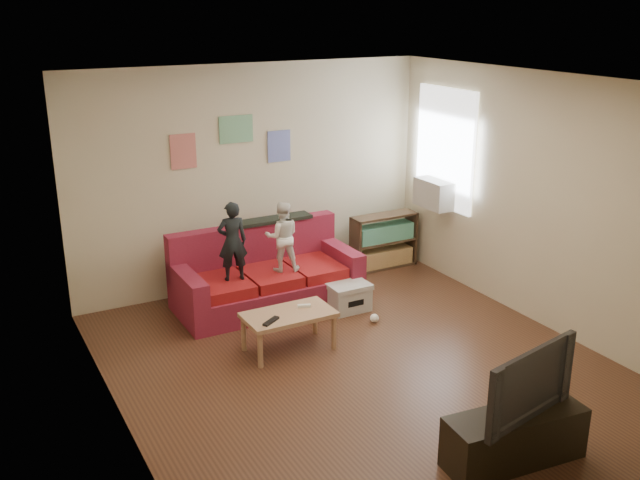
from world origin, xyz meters
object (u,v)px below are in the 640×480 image
file_box (348,297)px  bookshelf (384,244)px  child_b (282,237)px  coffee_table (289,318)px  sofa (265,278)px  television (520,380)px  child_a (232,241)px  tv_stand (514,437)px

file_box → bookshelf: bearing=41.3°
child_b → coffee_table: (-0.43, -1.03, -0.50)m
sofa → file_box: (0.75, -0.64, -0.15)m
coffee_table → television: size_ratio=0.91×
file_box → coffee_table: bearing=-151.3°
bookshelf → television: size_ratio=0.91×
child_a → coffee_table: (0.17, -1.03, -0.54)m
child_a → television: (0.86, -3.52, -0.18)m
file_box → television: 3.12m
television → file_box: bearing=72.0°
sofa → child_b: size_ratio=2.60×
tv_stand → television: 0.50m
bookshelf → file_box: bookshelf is taller
child_b → television: child_b is taller
sofa → television: (0.41, -3.69, 0.39)m
child_b → file_box: (0.60, -0.47, -0.68)m
sofa → coffee_table: (-0.28, -1.20, 0.04)m
television → coffee_table: bearing=93.9°
child_b → sofa: bearing=-29.2°
sofa → file_box: 0.99m
child_a → bookshelf: 2.45m
file_box → sofa: bearing=139.6°
sofa → child_b: child_b is taller
child_b → tv_stand: size_ratio=0.73×
file_box → television: bearing=-96.3°
sofa → television: 3.73m
coffee_table → tv_stand: (0.69, -2.49, -0.14)m
child_b → bookshelf: child_b is taller
coffee_table → file_box: 1.19m
child_a → coffee_table: child_a is taller
child_b → file_box: child_b is taller
sofa → tv_stand: (0.41, -3.69, -0.10)m
tv_stand → television: bearing=0.0°
file_box → tv_stand: size_ratio=0.42×
sofa → tv_stand: size_ratio=1.89×
television → sofa: bearing=84.7°
child_a → bookshelf: (2.32, 0.52, -0.56)m
child_a → file_box: bearing=169.5°
coffee_table → bookshelf: size_ratio=1.00×
coffee_table → child_a: bearing=99.4°
child_a → television: child_a is taller
bookshelf → television: television is taller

